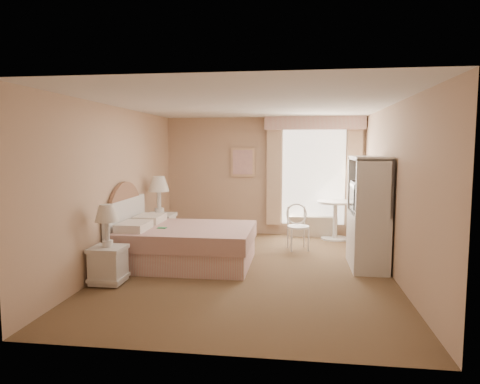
# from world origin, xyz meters

# --- Properties ---
(room) EXTENTS (4.21, 5.51, 2.51)m
(room) POSITION_xyz_m (0.00, 0.00, 1.25)
(room) COLOR brown
(room) RESTS_ON ground
(window) EXTENTS (2.05, 0.22, 2.51)m
(window) POSITION_xyz_m (1.05, 2.65, 1.34)
(window) COLOR white
(window) RESTS_ON room
(framed_art) EXTENTS (0.52, 0.04, 0.62)m
(framed_art) POSITION_xyz_m (-0.45, 2.71, 1.55)
(framed_art) COLOR #D6AC83
(framed_art) RESTS_ON room
(bed) EXTENTS (2.09, 1.60, 1.41)m
(bed) POSITION_xyz_m (-1.12, 0.18, 0.34)
(bed) COLOR #D18B88
(bed) RESTS_ON room
(nightstand_near) EXTENTS (0.45, 0.45, 1.08)m
(nightstand_near) POSITION_xyz_m (-1.84, -0.95, 0.41)
(nightstand_near) COLOR silver
(nightstand_near) RESTS_ON room
(nightstand_far) EXTENTS (0.54, 0.54, 1.31)m
(nightstand_far) POSITION_xyz_m (-1.84, 1.26, 0.50)
(nightstand_far) COLOR silver
(nightstand_far) RESTS_ON room
(round_table) EXTENTS (0.74, 0.74, 0.78)m
(round_table) POSITION_xyz_m (1.48, 2.40, 0.52)
(round_table) COLOR silver
(round_table) RESTS_ON room
(cafe_chair) EXTENTS (0.49, 0.49, 0.84)m
(cafe_chair) POSITION_xyz_m (0.73, 1.45, 0.48)
(cafe_chair) COLOR silver
(cafe_chair) RESTS_ON room
(armoire) EXTENTS (0.52, 1.04, 1.73)m
(armoire) POSITION_xyz_m (1.81, 0.37, 0.72)
(armoire) COLOR silver
(armoire) RESTS_ON room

